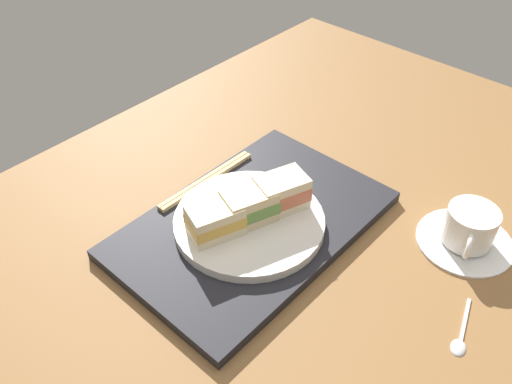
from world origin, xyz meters
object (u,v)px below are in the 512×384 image
sandwich_far (215,220)px  coffee_cup (468,230)px  sandwich_plate (249,222)px  sandwich_near (281,192)px  sandwich_middle (249,206)px  chopsticks_pair (207,179)px  teaspoon (462,337)px

sandwich_far → coffee_cup: bearing=133.5°
sandwich_plate → sandwich_near: size_ratio=2.54×
sandwich_plate → sandwich_middle: sandwich_middle is taller
sandwich_near → chopsticks_pair: bearing=-80.5°
chopsticks_pair → sandwich_plate: bearing=76.0°
coffee_cup → sandwich_middle: bearing=-51.3°
sandwich_far → chopsticks_pair: sandwich_far is taller
sandwich_near → sandwich_far: bearing=-17.2°
sandwich_near → teaspoon: 32.81cm
sandwich_near → sandwich_middle: (5.57, -1.73, -0.11)cm
sandwich_middle → coffee_cup: 33.90cm
sandwich_plate → chopsticks_pair: 13.12cm
sandwich_plate → sandwich_near: sandwich_near is taller
sandwich_plate → sandwich_near: 6.82cm
sandwich_plate → sandwich_middle: (0.00, 0.00, 3.41)cm
sandwich_plate → sandwich_far: (5.57, -1.73, 3.23)cm
chopsticks_pair → teaspoon: bearing=91.7°
sandwich_near → sandwich_far: sandwich_near is taller
sandwich_near → sandwich_middle: 5.84cm
sandwich_plate → teaspoon: 34.38cm
sandwich_middle → chopsticks_pair: (-3.17, -12.72, -3.82)cm
coffee_cup → teaspoon: 18.41cm
sandwich_plate → coffee_cup: size_ratio=1.58×
sandwich_middle → coffee_cup: (-21.10, 26.34, -3.26)cm
teaspoon → chopsticks_pair: bearing=-88.3°
sandwich_middle → sandwich_plate: bearing=-146.3°
sandwich_middle → teaspoon: (-4.54, 34.00, -5.68)cm
sandwich_plate → sandwich_far: size_ratio=2.53×
sandwich_far → coffee_cup: (-26.67, 28.06, -3.08)cm
sandwich_middle → sandwich_far: sandwich_middle is taller
sandwich_near → sandwich_far: (11.15, -3.45, -0.29)cm
sandwich_middle → coffee_cup: bearing=128.7°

